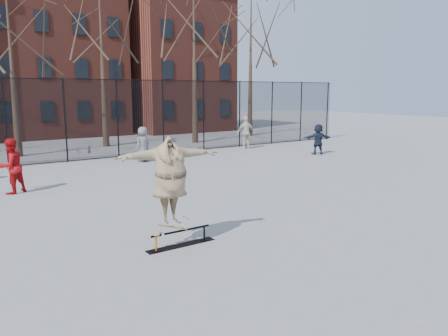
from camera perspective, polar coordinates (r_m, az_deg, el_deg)
ground at (r=11.55m, az=5.06°, el=-7.11°), size 100.00×100.00×0.00m
skate_rail at (r=9.87m, az=-5.63°, el=-9.26°), size 1.65×0.25×0.36m
skateboard at (r=9.68m, az=-6.89°, el=-8.01°), size 0.78×0.19×0.09m
skater at (r=9.42m, az=-7.02°, el=-2.31°), size 2.37×0.96×1.88m
bystander_red at (r=16.17m, az=-26.06°, el=0.21°), size 1.12×1.04×1.85m
bystander_white at (r=25.97m, az=2.89°, el=4.64°), size 1.20×0.69×1.93m
bystander_navy at (r=24.17m, az=12.18°, el=3.70°), size 1.60×1.08×1.66m
bystander_extra at (r=21.50m, az=-10.52°, el=3.06°), size 0.96×0.78×1.70m
fence at (r=22.62m, az=-16.63°, el=6.21°), size 34.03×0.07×4.00m
tree_row at (r=26.79m, az=-20.69°, el=17.91°), size 33.66×7.46×10.67m
rowhouses at (r=35.42m, az=-22.67°, el=13.60°), size 29.00×7.00×13.00m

